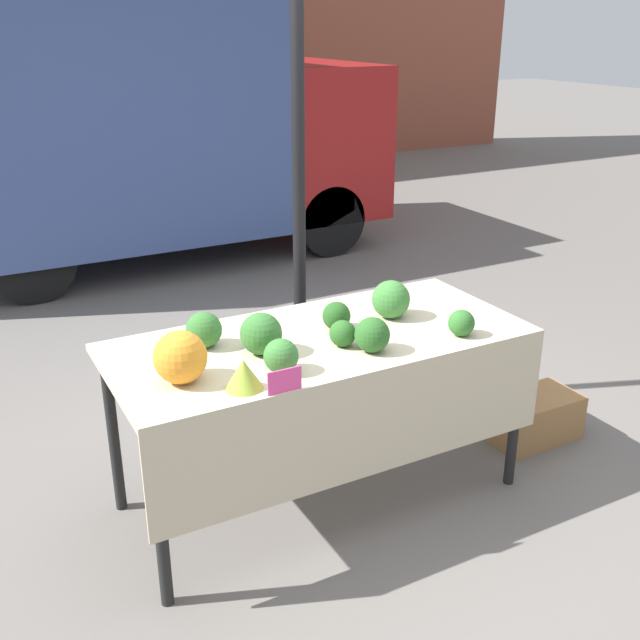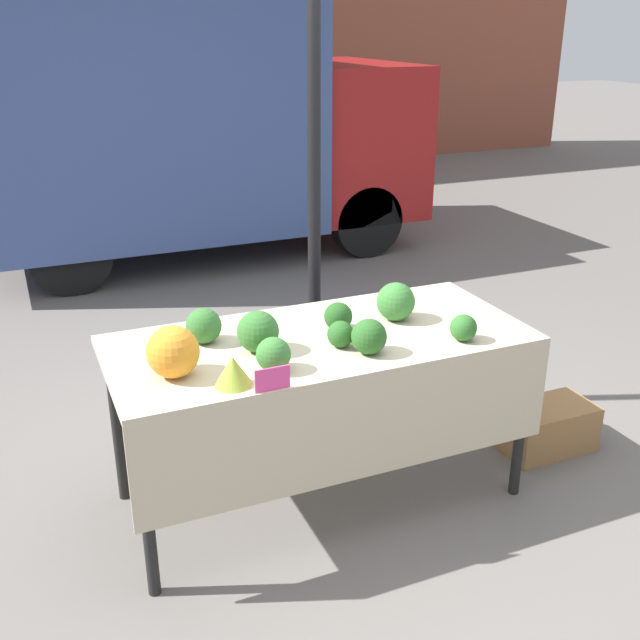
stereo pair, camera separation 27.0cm
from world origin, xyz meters
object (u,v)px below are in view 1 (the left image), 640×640
(parked_truck, at_px, (140,125))
(produce_crate, at_px, (533,417))
(price_sign, at_px, (285,381))
(orange_cauliflower, at_px, (180,357))

(parked_truck, xyz_separation_m, produce_crate, (0.81, -4.41, -1.09))
(parked_truck, height_order, produce_crate, parked_truck)
(parked_truck, xyz_separation_m, price_sign, (-0.82, -4.72, -0.34))
(parked_truck, relative_size, price_sign, 29.04)
(price_sign, relative_size, produce_crate, 0.29)
(parked_truck, bearing_deg, produce_crate, -79.58)
(produce_crate, bearing_deg, parked_truck, 100.42)
(price_sign, distance_m, produce_crate, 1.82)
(price_sign, height_order, produce_crate, price_sign)
(parked_truck, xyz_separation_m, orange_cauliflower, (-1.13, -4.46, -0.29))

